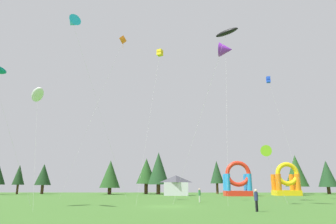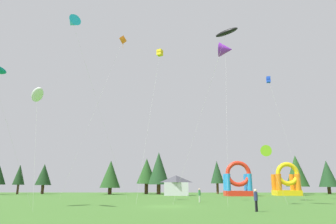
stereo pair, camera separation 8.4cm
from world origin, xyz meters
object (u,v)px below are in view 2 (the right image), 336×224
object	(u,v)px
kite_blue_box	(269,80)
inflatable_yellow_castle	(238,183)
kite_white_parafoil	(37,95)
kite_yellow_box	(160,53)
inflatable_red_slide	(287,183)
person_far_side	(199,194)
person_midfield	(256,198)
kite_black_parafoil	(226,33)
kite_purple_delta	(226,50)
kite_lime_delta	(265,151)
kite_orange_diamond	(123,41)
kite_cyan_delta	(73,23)
festival_tent	(176,185)

from	to	relation	value
kite_blue_box	inflatable_yellow_castle	world-z (taller)	kite_blue_box
inflatable_yellow_castle	kite_white_parafoil	bearing A→B (deg)	-129.26
kite_yellow_box	inflatable_red_slide	xyz separation A→B (m)	(26.36, 27.36, -17.85)
kite_blue_box	kite_white_parafoil	bearing A→B (deg)	-152.21
person_far_side	inflatable_yellow_castle	xyz separation A→B (m)	(9.95, 22.58, 1.56)
person_midfield	inflatable_red_slide	size ratio (longest dim) A/B	0.27
kite_black_parafoil	kite_purple_delta	world-z (taller)	kite_purple_delta
kite_purple_delta	kite_lime_delta	bearing A→B (deg)	-44.87
kite_orange_diamond	kite_blue_box	size ratio (longest dim) A/B	1.46
kite_blue_box	kite_cyan_delta	world-z (taller)	kite_cyan_delta
kite_yellow_box	kite_lime_delta	bearing A→B (deg)	-13.84
kite_orange_diamond	kite_black_parafoil	bearing A→B (deg)	-48.66
inflatable_yellow_castle	person_midfield	bearing A→B (deg)	-99.72
kite_orange_diamond	festival_tent	size ratio (longest dim) A/B	5.43
kite_yellow_box	kite_black_parafoil	xyz separation A→B (m)	(8.06, -7.76, -1.02)
inflatable_red_slide	kite_black_parafoil	bearing A→B (deg)	-117.52
kite_lime_delta	inflatable_red_slide	size ratio (longest dim) A/B	0.99
kite_purple_delta	inflatable_red_slide	bearing A→B (deg)	58.00
kite_yellow_box	kite_cyan_delta	distance (m)	13.81
kite_black_parafoil	person_midfield	world-z (taller)	kite_black_parafoil
kite_cyan_delta	festival_tent	size ratio (longest dim) A/B	5.16
kite_white_parafoil	kite_lime_delta	bearing A→B (deg)	13.89
kite_white_parafoil	kite_black_parafoil	world-z (taller)	kite_black_parafoil
kite_purple_delta	inflatable_red_slide	xyz separation A→B (m)	(16.94, 27.10, -18.46)
kite_lime_delta	inflatable_yellow_castle	size ratio (longest dim) A/B	0.98
person_far_side	person_midfield	bearing A→B (deg)	34.46
kite_white_parafoil	inflatable_yellow_castle	size ratio (longest dim) A/B	1.74
kite_lime_delta	inflatable_red_slide	world-z (taller)	inflatable_red_slide
kite_white_parafoil	inflatable_yellow_castle	bearing A→B (deg)	50.74
inflatable_red_slide	kite_purple_delta	bearing A→B (deg)	-122.00
person_midfield	inflatable_yellow_castle	distance (m)	37.61
person_far_side	inflatable_yellow_castle	distance (m)	24.72
kite_lime_delta	inflatable_yellow_castle	xyz separation A→B (m)	(2.40, 27.66, -3.60)
kite_cyan_delta	inflatable_red_slide	world-z (taller)	kite_cyan_delta
kite_yellow_box	kite_cyan_delta	size ratio (longest dim) A/B	0.79
person_far_side	kite_cyan_delta	bearing A→B (deg)	-64.14
kite_orange_diamond	kite_yellow_box	xyz separation A→B (m)	(6.93, -9.28, -6.61)
kite_black_parafoil	festival_tent	xyz separation A→B (m)	(-5.50, 35.26, -17.28)
kite_purple_delta	inflatable_red_slide	world-z (taller)	kite_purple_delta
kite_blue_box	kite_black_parafoil	world-z (taller)	kite_black_parafoil
person_midfield	kite_yellow_box	bearing A→B (deg)	83.01
kite_cyan_delta	inflatable_yellow_castle	size ratio (longest dim) A/B	3.75
kite_cyan_delta	festival_tent	bearing A→B (deg)	60.54
festival_tent	kite_blue_box	bearing A→B (deg)	-55.62
kite_cyan_delta	festival_tent	xyz separation A→B (m)	(15.42, 27.30, -23.33)
kite_yellow_box	kite_lime_delta	world-z (taller)	kite_yellow_box
kite_white_parafoil	kite_yellow_box	size ratio (longest dim) A/B	0.59
festival_tent	person_far_side	bearing A→B (deg)	-83.82
kite_white_parafoil	kite_blue_box	distance (m)	34.20
kite_yellow_box	person_far_side	bearing A→B (deg)	19.70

